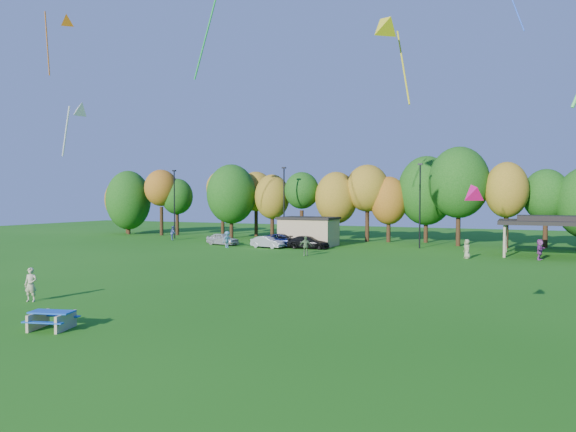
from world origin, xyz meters
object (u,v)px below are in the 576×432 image
at_px(car_a, 223,239).
at_px(car_c, 282,240).
at_px(picnic_table, 52,319).
at_px(car_d, 308,242).
at_px(kite_flyer, 31,285).
at_px(car_b, 268,242).

height_order(car_a, car_c, car_c).
bearing_deg(picnic_table, car_a, 95.95).
bearing_deg(car_c, car_d, -108.72).
distance_m(kite_flyer, car_d, 31.97).
bearing_deg(car_a, picnic_table, -147.36).
xyz_separation_m(picnic_table, car_a, (-13.58, 35.36, 0.26)).
height_order(picnic_table, car_b, car_b).
bearing_deg(kite_flyer, picnic_table, -53.45).
bearing_deg(car_d, car_a, 86.25).
relative_size(picnic_table, car_b, 0.53).
height_order(car_c, car_d, car_c).
bearing_deg(kite_flyer, car_b, 72.19).
distance_m(picnic_table, car_a, 37.88).
distance_m(kite_flyer, car_c, 32.19).
relative_size(car_a, car_b, 1.06).
bearing_deg(kite_flyer, car_d, 64.38).
bearing_deg(car_c, kite_flyer, 167.98).
distance_m(car_c, car_d, 3.24).
height_order(car_b, car_d, car_d).
xyz_separation_m(picnic_table, car_b, (-7.35, 34.44, 0.19)).
bearing_deg(picnic_table, kite_flyer, 132.37).
xyz_separation_m(picnic_table, car_d, (-3.06, 35.50, 0.23)).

